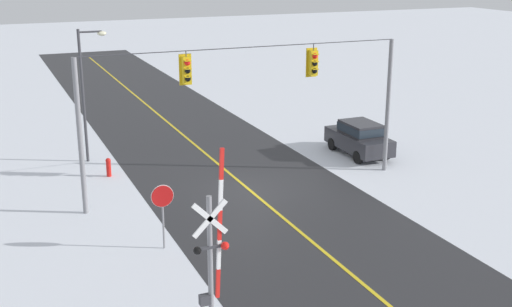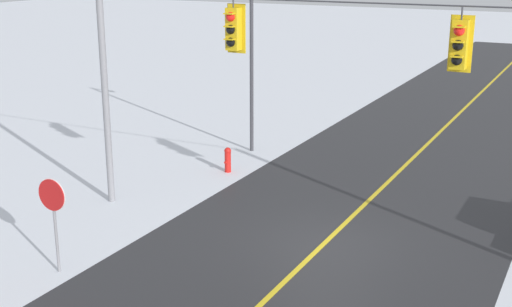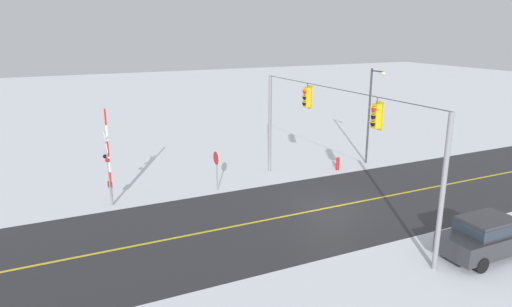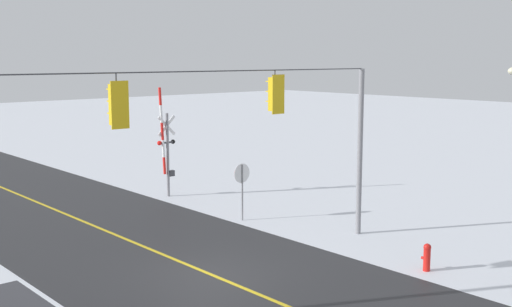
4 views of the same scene
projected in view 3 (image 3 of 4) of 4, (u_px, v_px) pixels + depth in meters
ground_plane at (331, 207)px, 23.95m from camera, size 160.00×160.00×0.00m
road_asphalt at (417, 190)px, 26.46m from camera, size 9.00×80.00×0.01m
lane_centre_line at (417, 190)px, 26.45m from camera, size 0.14×72.00×0.01m
signal_span at (335, 132)px, 22.80m from camera, size 14.20×0.47×6.22m
stop_sign at (216, 162)px, 25.99m from camera, size 0.80×0.09×2.35m
railroad_crossing at (108, 163)px, 23.60m from camera, size 0.98×0.31×5.22m
parked_car_charcoal at (487, 235)px, 18.55m from camera, size 1.83×4.21×1.74m
streetlamp_near at (372, 108)px, 30.66m from camera, size 1.39×0.28×6.50m
fire_hydrant at (338, 163)px, 30.16m from camera, size 0.24×0.31×0.88m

